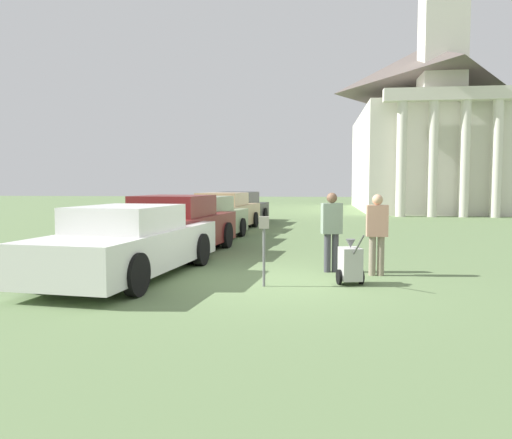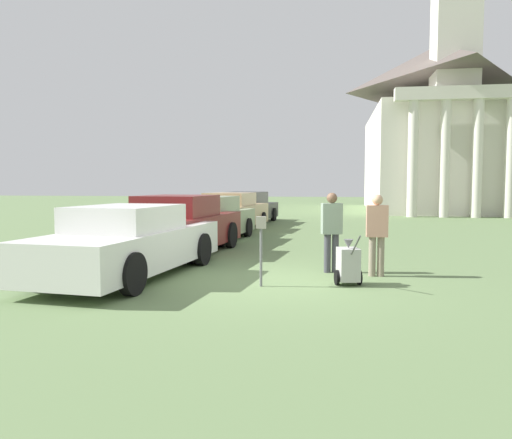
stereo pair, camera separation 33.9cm
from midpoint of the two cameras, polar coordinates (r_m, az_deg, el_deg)
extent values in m
plane|color=#607A4C|center=(9.55, 0.95, -7.14)|extent=(120.00, 120.00, 0.00)
cube|color=silver|center=(10.35, -14.96, -3.21)|extent=(2.40, 5.36, 0.74)
cube|color=silver|center=(10.11, -15.57, 0.12)|extent=(1.85, 2.34, 0.49)
cylinder|color=black|center=(12.21, -15.14, -3.07)|extent=(0.26, 0.75, 0.73)
cylinder|color=black|center=(11.46, -7.11, -3.42)|extent=(0.26, 0.75, 0.73)
cylinder|color=black|center=(9.53, -24.38, -5.31)|extent=(0.26, 0.75, 0.73)
cylinder|color=black|center=(8.55, -14.63, -6.12)|extent=(0.26, 0.75, 0.73)
cube|color=maroon|center=(13.40, -9.76, -1.31)|extent=(2.42, 4.95, 0.81)
cube|color=maroon|center=(13.18, -10.12, 1.54)|extent=(1.90, 2.18, 0.54)
cylinder|color=black|center=(15.15, -10.86, -1.60)|extent=(0.26, 0.76, 0.74)
cylinder|color=black|center=(14.48, -4.03, -1.79)|extent=(0.26, 0.76, 0.74)
cylinder|color=black|center=(12.52, -16.38, -2.89)|extent=(0.26, 0.76, 0.74)
cylinder|color=black|center=(11.71, -8.32, -3.25)|extent=(0.26, 0.76, 0.74)
cube|color=gray|center=(16.38, -6.64, -0.44)|extent=(2.35, 4.90, 0.77)
cube|color=gray|center=(16.17, -6.89, 1.76)|extent=(1.83, 2.15, 0.50)
cylinder|color=black|center=(18.09, -7.77, -0.78)|extent=(0.25, 0.67, 0.65)
cylinder|color=black|center=(17.52, -2.21, -0.90)|extent=(0.25, 0.67, 0.65)
cylinder|color=black|center=(15.40, -11.67, -1.69)|extent=(0.25, 0.67, 0.65)
cylinder|color=black|center=(14.73, -5.24, -1.88)|extent=(0.25, 0.67, 0.65)
cube|color=tan|center=(19.98, -4.15, 0.47)|extent=(2.35, 5.23, 0.82)
cube|color=tan|center=(19.75, -4.34, 2.35)|extent=(1.82, 2.29, 0.50)
cylinder|color=black|center=(21.76, -5.15, 0.07)|extent=(0.25, 0.66, 0.65)
cylinder|color=black|center=(21.27, -0.60, -0.01)|extent=(0.25, 0.66, 0.65)
cylinder|color=black|center=(18.81, -8.16, -0.60)|extent=(0.25, 0.66, 0.65)
cylinder|color=black|center=(18.24, -2.95, -0.71)|extent=(0.25, 0.66, 0.65)
cube|color=black|center=(23.42, -2.50, 0.90)|extent=(2.44, 5.43, 0.72)
cube|color=black|center=(23.19, -2.64, 2.46)|extent=(1.89, 2.37, 0.57)
cylinder|color=black|center=(25.26, -3.52, 0.65)|extent=(0.25, 0.66, 0.65)
cylinder|color=black|center=(24.79, 0.58, 0.59)|extent=(0.25, 0.66, 0.65)
cylinder|color=black|center=(22.16, -5.94, 0.14)|extent=(0.25, 0.66, 0.65)
cylinder|color=black|center=(21.62, -1.30, 0.06)|extent=(0.25, 0.66, 0.65)
cylinder|color=slate|center=(9.06, -0.16, -4.37)|extent=(0.05, 0.05, 1.06)
cube|color=gray|center=(8.99, -0.16, -0.35)|extent=(0.18, 0.09, 0.22)
cylinder|color=#3F3F47|center=(10.66, 8.14, -3.79)|extent=(0.14, 0.14, 0.81)
cylinder|color=#3F3F47|center=(10.61, 7.25, -3.81)|extent=(0.14, 0.14, 0.81)
cube|color=gray|center=(10.56, 7.74, 0.12)|extent=(0.46, 0.31, 0.64)
sphere|color=brown|center=(10.54, 7.76, 2.46)|extent=(0.22, 0.22, 0.22)
cylinder|color=gray|center=(10.40, 13.17, -4.09)|extent=(0.14, 0.14, 0.80)
cylinder|color=gray|center=(10.38, 12.23, -4.09)|extent=(0.14, 0.14, 0.80)
cube|color=tan|center=(10.31, 12.76, -0.14)|extent=(0.42, 0.23, 0.63)
sphere|color=tan|center=(10.29, 12.80, 2.22)|extent=(0.22, 0.22, 0.22)
cube|color=#B2B2AD|center=(9.40, 9.70, -5.01)|extent=(0.45, 0.51, 0.60)
cone|color=#59595B|center=(9.34, 9.73, -2.71)|extent=(0.18, 0.18, 0.16)
cylinder|color=#4C4C4C|center=(8.89, 10.55, -2.94)|extent=(0.16, 0.58, 0.43)
cylinder|color=black|center=(9.38, 8.44, -6.52)|extent=(0.11, 0.28, 0.28)
cylinder|color=black|center=(9.50, 10.91, -6.43)|extent=(0.11, 0.28, 0.28)
cube|color=silver|center=(37.15, 17.97, 6.26)|extent=(8.42, 14.29, 6.72)
pyramid|color=#564C47|center=(37.94, 18.20, 15.93)|extent=(8.59, 14.58, 3.02)
cylinder|color=silver|center=(29.08, 15.96, 6.61)|extent=(0.56, 0.56, 6.38)
cylinder|color=silver|center=(29.39, 19.23, 6.51)|extent=(0.56, 0.56, 6.38)
cylinder|color=silver|center=(29.79, 22.42, 6.39)|extent=(0.56, 0.56, 6.38)
cylinder|color=silver|center=(30.27, 25.51, 6.26)|extent=(0.56, 0.56, 6.38)
cube|color=silver|center=(29.94, 21.01, 13.23)|extent=(7.16, 0.70, 0.70)
cube|color=silver|center=(32.99, 20.30, 20.67)|extent=(2.40, 2.40, 9.34)
camera|label=1|loc=(0.17, -90.91, -0.07)|focal=35.00mm
camera|label=2|loc=(0.17, 89.09, 0.07)|focal=35.00mm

